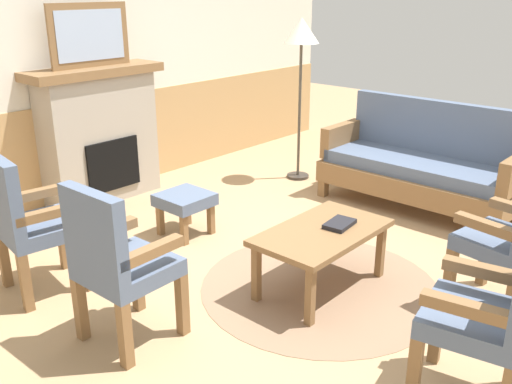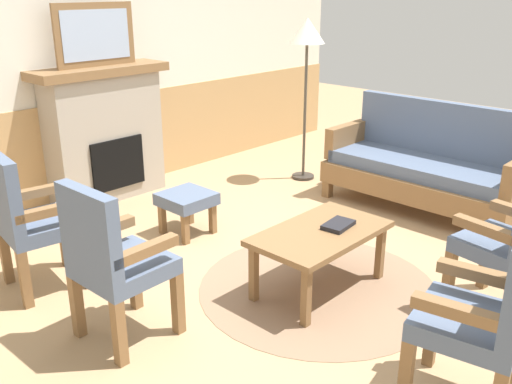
# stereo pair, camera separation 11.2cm
# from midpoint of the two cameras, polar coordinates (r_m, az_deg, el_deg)

# --- Properties ---
(ground_plane) EXTENTS (14.00, 14.00, 0.00)m
(ground_plane) POSITION_cam_midpoint_polar(r_m,az_deg,el_deg) (4.18, 2.85, -8.22)
(ground_plane) COLOR tan
(wall_back) EXTENTS (7.20, 0.14, 2.70)m
(wall_back) POSITION_cam_midpoint_polar(r_m,az_deg,el_deg) (5.71, -18.12, 12.45)
(wall_back) COLOR silver
(wall_back) RESTS_ON ground_plane
(fireplace) EXTENTS (1.30, 0.44, 1.28)m
(fireplace) POSITION_cam_midpoint_polar(r_m,az_deg,el_deg) (5.61, -16.08, 5.68)
(fireplace) COLOR #A39989
(fireplace) RESTS_ON ground_plane
(framed_picture) EXTENTS (0.80, 0.04, 0.56)m
(framed_picture) POSITION_cam_midpoint_polar(r_m,az_deg,el_deg) (5.47, -17.02, 14.90)
(framed_picture) COLOR brown
(framed_picture) RESTS_ON fireplace
(couch) EXTENTS (0.70, 1.80, 0.98)m
(couch) POSITION_cam_midpoint_polar(r_m,az_deg,el_deg) (5.44, 15.75, 2.46)
(couch) COLOR brown
(couch) RESTS_ON ground_plane
(coffee_table) EXTENTS (0.96, 0.56, 0.44)m
(coffee_table) POSITION_cam_midpoint_polar(r_m,az_deg,el_deg) (3.84, 5.85, -4.54)
(coffee_table) COLOR brown
(coffee_table) RESTS_ON ground_plane
(round_rug) EXTENTS (1.66, 1.66, 0.01)m
(round_rug) POSITION_cam_midpoint_polar(r_m,az_deg,el_deg) (4.01, 5.66, -9.51)
(round_rug) COLOR #896B51
(round_rug) RESTS_ON ground_plane
(book_on_table) EXTENTS (0.25, 0.17, 0.03)m
(book_on_table) POSITION_cam_midpoint_polar(r_m,az_deg,el_deg) (3.88, 7.62, -3.21)
(book_on_table) COLOR black
(book_on_table) RESTS_ON coffee_table
(footstool) EXTENTS (0.40, 0.40, 0.36)m
(footstool) POSITION_cam_midpoint_polar(r_m,az_deg,el_deg) (4.73, -7.86, -1.05)
(footstool) COLOR brown
(footstool) RESTS_ON ground_plane
(armchair_near_fireplace) EXTENTS (0.49, 0.49, 0.98)m
(armchair_near_fireplace) POSITION_cam_midpoint_polar(r_m,az_deg,el_deg) (3.30, -14.83, -6.57)
(armchair_near_fireplace) COLOR brown
(armchair_near_fireplace) RESTS_ON ground_plane
(armchair_by_window_left) EXTENTS (0.54, 0.54, 0.98)m
(armchair_by_window_left) POSITION_cam_midpoint_polar(r_m,az_deg,el_deg) (4.03, -22.75, -2.49)
(armchair_by_window_left) COLOR brown
(armchair_by_window_left) RESTS_ON ground_plane
(armchair_front_left) EXTENTS (0.56, 0.56, 0.98)m
(armchair_front_left) POSITION_cam_midpoint_polar(r_m,az_deg,el_deg) (2.94, 21.80, -10.87)
(armchair_front_left) COLOR brown
(armchair_front_left) RESTS_ON ground_plane
(floor_lamp_by_couch) EXTENTS (0.36, 0.36, 1.68)m
(floor_lamp_by_couch) POSITION_cam_midpoint_polar(r_m,az_deg,el_deg) (5.90, 4.04, 14.95)
(floor_lamp_by_couch) COLOR #332D28
(floor_lamp_by_couch) RESTS_ON ground_plane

